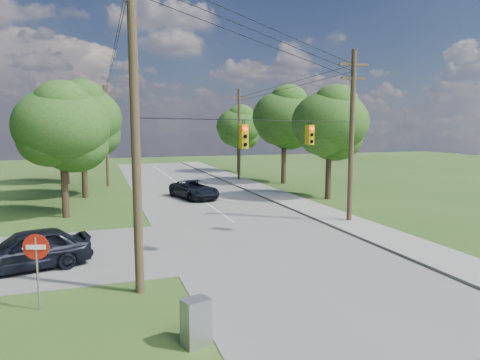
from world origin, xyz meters
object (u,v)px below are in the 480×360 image
object	(u,v)px
control_cabinet	(196,322)
do_not_enter_sign	(36,255)
pole_ne	(352,134)
pole_north_w	(106,135)
pole_north_e	(239,134)
pole_sw	(135,117)
car_cross_dark	(28,249)
car_main_north	(194,189)

from	to	relation	value
control_cabinet	do_not_enter_sign	bearing A→B (deg)	119.89
pole_ne	pole_north_w	size ratio (longest dim) A/B	1.05
pole_north_e	control_cabinet	size ratio (longest dim) A/B	7.70
pole_ne	do_not_enter_sign	xyz separation A→B (m)	(-16.74, -8.13, -3.64)
pole_north_w	control_cabinet	world-z (taller)	pole_north_w
pole_north_w	control_cabinet	xyz separation A→B (m)	(1.50, -33.92, -4.48)
pole_sw	do_not_enter_sign	bearing A→B (deg)	-170.63
pole_sw	control_cabinet	world-z (taller)	pole_sw
control_cabinet	pole_ne	bearing A→B (deg)	24.88
pole_sw	pole_north_w	size ratio (longest dim) A/B	1.20
pole_ne	pole_north_e	xyz separation A→B (m)	(-0.00, 22.00, -0.34)
car_cross_dark	control_cabinet	bearing A→B (deg)	18.57
pole_north_w	control_cabinet	size ratio (longest dim) A/B	7.70
pole_sw	do_not_enter_sign	distance (m)	5.49
car_cross_dark	car_main_north	world-z (taller)	car_cross_dark
car_cross_dark	do_not_enter_sign	world-z (taller)	do_not_enter_sign
pole_ne	do_not_enter_sign	size ratio (longest dim) A/B	4.17
do_not_enter_sign	pole_north_e	bearing A→B (deg)	76.46
car_cross_dark	control_cabinet	distance (m)	9.75
pole_north_e	pole_ne	bearing A→B (deg)	-90.00
control_cabinet	do_not_enter_sign	distance (m)	5.88
pole_north_w	car_cross_dark	distance (m)	26.33
pole_north_w	control_cabinet	bearing A→B (deg)	-87.47
car_main_north	pole_sw	bearing A→B (deg)	-123.30
control_cabinet	do_not_enter_sign	xyz separation A→B (m)	(-4.34, 3.79, 1.18)
pole_ne	car_cross_dark	world-z (taller)	pole_ne
pole_ne	pole_north_e	size ratio (longest dim) A/B	1.05
pole_north_e	car_main_north	size ratio (longest dim) A/B	1.88
pole_north_e	pole_sw	bearing A→B (deg)	-114.52
pole_sw	car_main_north	bearing A→B (deg)	72.19
pole_sw	do_not_enter_sign	xyz separation A→B (m)	(-3.24, -0.53, -4.40)
pole_sw	pole_ne	xyz separation A→B (m)	(13.50, 7.60, -0.76)
pole_ne	car_main_north	distance (m)	14.50
pole_sw	pole_north_e	bearing A→B (deg)	65.48
pole_north_e	control_cabinet	distance (m)	36.39
car_main_north	control_cabinet	world-z (taller)	car_main_north
pole_north_e	do_not_enter_sign	xyz separation A→B (m)	(-16.74, -30.13, -3.31)
pole_north_e	control_cabinet	bearing A→B (deg)	-110.08
pole_ne	pole_north_e	world-z (taller)	pole_ne
car_cross_dark	pole_north_w	bearing A→B (deg)	157.64
car_cross_dark	car_main_north	size ratio (longest dim) A/B	0.93
car_main_north	do_not_enter_sign	size ratio (longest dim) A/B	2.11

